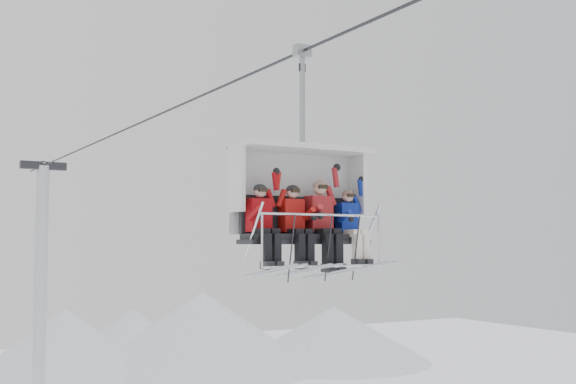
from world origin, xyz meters
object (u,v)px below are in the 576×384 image
skier_far_left (262,222)px  skier_far_right (351,225)px  lift_tower_right (39,334)px  chairlift_carrier (299,194)px  skier_center_left (295,223)px  skier_center_right (322,220)px

skier_far_left → skier_far_right: size_ratio=1.00×
lift_tower_right → chairlift_carrier: (0.00, -22.38, 4.94)m
skier_far_right → skier_center_left: bearing=179.7°
chairlift_carrier → skier_center_left: 0.66m
chairlift_carrier → skier_center_right: 0.64m
chairlift_carrier → skier_far_right: chairlift_carrier is taller
chairlift_carrier → skier_center_left: (-0.26, -0.32, -0.52)m
lift_tower_right → skier_far_left: 23.14m
lift_tower_right → skier_far_left: lift_tower_right is taller
skier_center_right → skier_far_right: (0.61, -0.02, -0.07)m
chairlift_carrier → skier_center_left: chairlift_carrier is taller
skier_far_left → skier_far_right: (1.82, -0.01, -0.02)m
skier_far_left → skier_center_right: bearing=0.7°
lift_tower_right → skier_far_right: size_ratio=7.99×
chairlift_carrier → skier_far_right: 1.11m
skier_center_right → skier_far_right: 0.61m
lift_tower_right → skier_center_right: (0.31, -22.68, 4.46)m
lift_tower_right → skier_far_right: 23.14m
lift_tower_right → skier_far_left: size_ratio=7.99×
lift_tower_right → skier_center_left: bearing=-90.7°
chairlift_carrier → skier_far_left: chairlift_carrier is taller
skier_far_right → skier_center_right: bearing=178.2°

